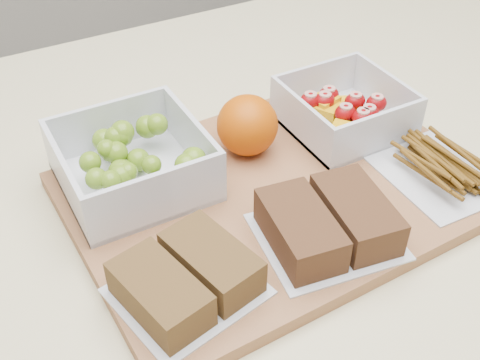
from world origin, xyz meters
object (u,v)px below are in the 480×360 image
(grape_container, at_px, (133,161))
(fruit_container, at_px, (344,112))
(orange, at_px, (247,125))
(sandwich_bag_left, at_px, (186,279))
(cutting_board, at_px, (278,192))
(pretzel_bag, at_px, (440,164))
(sandwich_bag_center, at_px, (328,223))

(grape_container, bearing_deg, fruit_container, -5.24)
(fruit_container, distance_m, orange, 0.12)
(grape_container, bearing_deg, sandwich_bag_left, -95.62)
(cutting_board, xyz_separation_m, pretzel_bag, (0.16, -0.07, 0.02))
(grape_container, bearing_deg, cutting_board, -32.11)
(orange, height_order, sandwich_bag_left, orange)
(sandwich_bag_center, bearing_deg, orange, 89.29)
(cutting_board, relative_size, sandwich_bag_center, 2.99)
(grape_container, relative_size, sandwich_bag_center, 1.02)
(orange, bearing_deg, sandwich_bag_center, -90.71)
(cutting_board, xyz_separation_m, sandwich_bag_left, (-0.14, -0.08, 0.03))
(cutting_board, height_order, pretzel_bag, pretzel_bag)
(fruit_container, xyz_separation_m, orange, (-0.12, 0.01, 0.01))
(fruit_container, height_order, sandwich_bag_left, fruit_container)
(pretzel_bag, bearing_deg, sandwich_bag_center, -172.66)
(cutting_board, distance_m, sandwich_bag_center, 0.09)
(cutting_board, height_order, sandwich_bag_left, sandwich_bag_left)
(grape_container, xyz_separation_m, sandwich_bag_left, (-0.02, -0.16, -0.01))
(cutting_board, bearing_deg, fruit_container, 22.69)
(grape_container, distance_m, sandwich_bag_left, 0.16)
(sandwich_bag_left, bearing_deg, grape_container, 84.38)
(cutting_board, xyz_separation_m, sandwich_bag_center, (0.00, -0.09, 0.03))
(fruit_container, distance_m, pretzel_bag, 0.13)
(grape_container, height_order, pretzel_bag, grape_container)
(pretzel_bag, bearing_deg, sandwich_bag_left, -176.69)
(cutting_board, height_order, fruit_container, fruit_container)
(orange, relative_size, pretzel_bag, 0.51)
(grape_container, distance_m, fruit_container, 0.25)
(sandwich_bag_left, bearing_deg, pretzel_bag, 3.31)
(fruit_container, height_order, orange, orange)
(cutting_board, distance_m, sandwich_bag_left, 0.17)
(fruit_container, xyz_separation_m, sandwich_bag_center, (-0.12, -0.14, -0.00))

